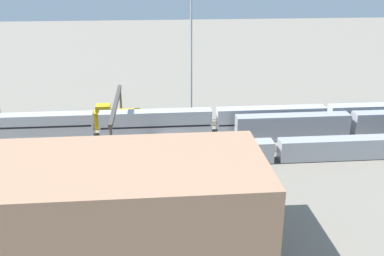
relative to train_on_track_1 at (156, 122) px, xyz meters
The scene contains 13 objects.
ground_plane 6.40m from the train_on_track_1, 121.36° to the left, with size 400.00×400.00×0.00m, color gray.
track_bed_0 6.38m from the train_on_track_1, 121.36° to the right, with size 140.00×2.80×0.12m, color #4C443D.
track_bed_1 3.96m from the train_on_track_1, behind, with size 140.00×2.80×0.12m, color #4C443D.
track_bed_2 6.38m from the train_on_track_1, 121.36° to the left, with size 140.00×2.80×0.12m, color #4C443D.
track_bed_3 10.76m from the train_on_track_1, 106.95° to the left, with size 140.00×2.80×0.12m, color #4C443D.
track_bed_4 15.51m from the train_on_track_1, 101.48° to the left, with size 140.00×2.80×0.12m, color #4C443D.
train_on_track_1 is the anchor object (origin of this frame).
train_on_track_2 39.72m from the train_on_track_1, behind, with size 47.20×3.00×5.00m.
train_on_track_4 35.10m from the train_on_track_1, 154.70° to the left, with size 66.40×3.00×4.40m.
train_on_track_0 9.84m from the train_on_track_1, 30.57° to the right, with size 10.00×3.00×5.00m.
light_mast_0 19.97m from the train_on_track_1, 135.71° to the right, with size 2.80×0.70×30.50m.
signal_gantry 10.25m from the train_on_track_1, 33.56° to the left, with size 0.70×25.00×8.80m.
maintenance_shed 39.51m from the train_on_track_1, 79.98° to the left, with size 39.09×17.05×11.98m, color tan.
Camera 1 is at (3.25, 79.77, 33.44)m, focal length 40.73 mm.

